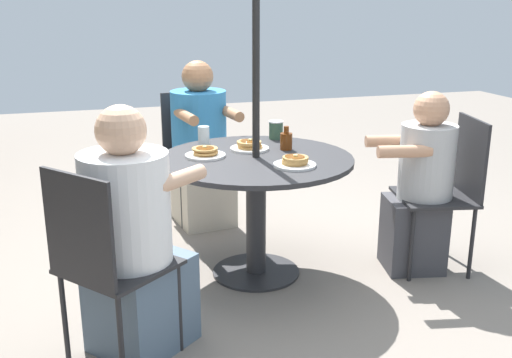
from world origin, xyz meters
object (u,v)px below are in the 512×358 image
Objects in this scene: drinking_glass_a at (204,135)px; pancake_plate_c at (205,153)px; patio_chair_north at (193,147)px; patio_chair_east at (103,257)px; pancake_plate_a at (250,146)px; diner_east at (133,245)px; diner_north at (201,152)px; patio_chair_south at (449,185)px; diner_south at (420,190)px; syrup_bottle at (286,141)px; coffee_cup at (276,130)px; pancake_plate_b at (295,162)px; patio_table at (256,182)px.

pancake_plate_c is at bearing 169.55° from drinking_glass_a.
patio_chair_east is (-1.85, 0.75, 0.00)m from patio_chair_north.
drinking_glass_a is (0.22, 0.23, 0.03)m from pancake_plate_a.
diner_east reaches higher than drinking_glass_a.
patio_chair_south is (-1.20, -1.24, -0.00)m from diner_north.
patio_chair_east is at bearing 148.58° from drinking_glass_a.
patio_chair_east is at bearing 60.70° from patio_chair_north.
diner_east is 5.05× the size of pancake_plate_c.
diner_north is 1.09× the size of diner_south.
diner_south is (0.04, 0.17, -0.03)m from patio_chair_south.
pancake_plate_c is 2.05× the size of drinking_glass_a.
drinking_glass_a is at bearing 58.17° from syrup_bottle.
diner_south reaches higher than coffee_cup.
pancake_plate_c is 1.98× the size of coffee_cup.
diner_north is at bearing 90.00° from patio_chair_north.
diner_east is 1.07× the size of diner_south.
pancake_plate_c is at bearing 121.13° from coffee_cup.
coffee_cup is at bearing -6.56° from syrup_bottle.
drinking_glass_a is (1.11, -0.68, 0.25)m from patio_chair_east.
diner_south reaches higher than pancake_plate_b.
pancake_plate_c is (0.09, 0.27, 0.17)m from patio_table.
syrup_bottle is at bearing 78.31° from diner_south.
patio_chair_east is 4.02× the size of pancake_plate_b.
patio_chair_north is (1.14, 0.15, -0.05)m from patio_table.
diner_east is 1.26× the size of patio_chair_south.
diner_east is 0.87m from pancake_plate_c.
diner_north reaches higher than diner_south.
pancake_plate_a is (0.78, -0.77, 0.22)m from diner_east.
diner_south reaches higher than patio_chair_south.
coffee_cup is at bearing -9.86° from pancake_plate_b.
diner_south is at bearing 64.62° from diner_east.
syrup_bottle reaches higher than pancake_plate_b.
patio_chair_east reaches higher than patio_table.
drinking_glass_a is (0.27, 0.44, 0.00)m from syrup_bottle.
diner_east is 10.34× the size of drinking_glass_a.
diner_east reaches higher than coffee_cup.
patio_table is 0.52m from coffee_cup.
diner_south reaches higher than patio_chair_north.
diner_south is 4.71× the size of pancake_plate_a.
pancake_plate_b is 0.38m from syrup_bottle.
patio_chair_north reaches higher than patio_table.
patio_table is 1.20× the size of patio_chair_east.
patio_chair_north is 4.02× the size of pancake_plate_b.
patio_table is 0.96× the size of diner_east.
diner_south is (-1.34, -1.10, -0.03)m from patio_chair_north.
syrup_bottle is (0.03, -0.49, 0.03)m from pancake_plate_c.
coffee_cup is at bearing 95.59° from patio_chair_east.
patio_chair_east is 8.23× the size of drinking_glass_a.
patio_chair_north reaches higher than pancake_plate_b.
diner_north reaches higher than pancake_plate_b.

